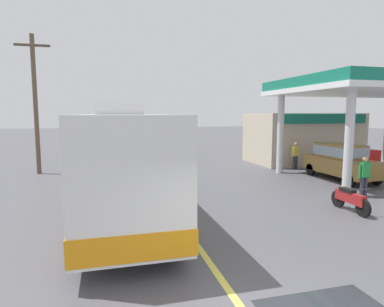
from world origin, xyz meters
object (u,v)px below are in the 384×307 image
object	(u,v)px
coach_bus_main	(121,161)
pedestrian_near_pump	(364,174)
pedestrian_by_shop	(295,154)
motorcycle_parked_forecourt	(350,199)
minibus_opposing_lane	(159,137)
car_at_pump	(341,160)

from	to	relation	value
coach_bus_main	pedestrian_near_pump	distance (m)	9.62
coach_bus_main	pedestrian_by_shop	xyz separation A→B (m)	(10.62, 5.81, -0.79)
pedestrian_by_shop	pedestrian_near_pump	bearing A→B (deg)	-99.12
coach_bus_main	motorcycle_parked_forecourt	bearing A→B (deg)	-17.41
minibus_opposing_lane	pedestrian_by_shop	bearing A→B (deg)	-54.42
coach_bus_main	pedestrian_by_shop	size ratio (longest dim) A/B	6.65
motorcycle_parked_forecourt	minibus_opposing_lane	bearing A→B (deg)	102.11
motorcycle_parked_forecourt	pedestrian_by_shop	distance (m)	8.75
car_at_pump	pedestrian_near_pump	xyz separation A→B (m)	(-1.62, -3.35, -0.08)
coach_bus_main	pedestrian_by_shop	bearing A→B (deg)	28.71
car_at_pump	pedestrian_by_shop	xyz separation A→B (m)	(-0.55, 3.30, -0.08)
car_at_pump	motorcycle_parked_forecourt	distance (m)	6.09
minibus_opposing_lane	pedestrian_by_shop	world-z (taller)	minibus_opposing_lane
pedestrian_near_pump	coach_bus_main	bearing A→B (deg)	174.99
motorcycle_parked_forecourt	pedestrian_by_shop	world-z (taller)	pedestrian_by_shop
motorcycle_parked_forecourt	car_at_pump	bearing A→B (deg)	53.74
minibus_opposing_lane	motorcycle_parked_forecourt	xyz separation A→B (m)	(3.81, -17.76, -1.03)
coach_bus_main	minibus_opposing_lane	distance (m)	15.84
car_at_pump	pedestrian_by_shop	world-z (taller)	car_at_pump
minibus_opposing_lane	pedestrian_near_pump	distance (m)	17.23
motorcycle_parked_forecourt	pedestrian_by_shop	size ratio (longest dim) A/B	1.08
coach_bus_main	car_at_pump	xyz separation A→B (m)	(11.17, 2.51, -0.71)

